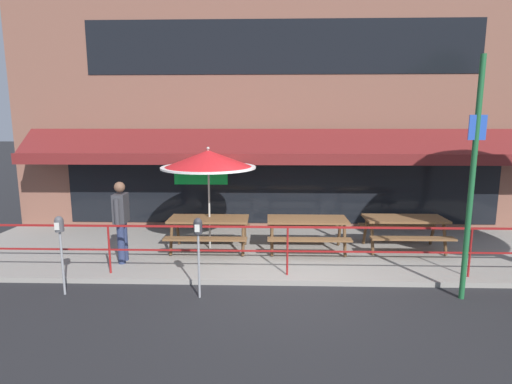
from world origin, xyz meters
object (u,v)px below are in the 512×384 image
at_px(picnic_table_centre, 307,225).
at_px(picnic_table_right, 404,224).
at_px(pedestrian_walking, 121,218).
at_px(parking_meter_near, 60,232).
at_px(street_sign_pole, 472,179).
at_px(picnic_table_left, 209,225).
at_px(parking_meter_far, 198,234).
at_px(patio_umbrella_left, 208,160).

distance_m(picnic_table_centre, picnic_table_right, 2.24).
height_order(pedestrian_walking, parking_meter_near, pedestrian_walking).
height_order(pedestrian_walking, street_sign_pole, street_sign_pole).
distance_m(picnic_table_left, street_sign_pole, 5.38).
bearing_deg(pedestrian_walking, parking_meter_far, -38.65).
height_order(picnic_table_right, street_sign_pole, street_sign_pole).
bearing_deg(parking_meter_near, picnic_table_left, 45.10).
xyz_separation_m(patio_umbrella_left, parking_meter_far, (0.16, -2.42, -1.03)).
relative_size(patio_umbrella_left, parking_meter_far, 1.67).
xyz_separation_m(parking_meter_near, street_sign_pole, (6.95, 0.03, 0.94)).
bearing_deg(street_sign_pole, parking_meter_far, -178.85).
relative_size(pedestrian_walking, parking_meter_far, 1.20).
xyz_separation_m(parking_meter_far, street_sign_pole, (4.54, 0.09, 0.94)).
xyz_separation_m(picnic_table_left, picnic_table_right, (4.48, 0.16, 0.00)).
xyz_separation_m(picnic_table_centre, street_sign_pole, (2.46, -2.24, 1.38)).
bearing_deg(picnic_table_right, street_sign_pole, -84.70).
bearing_deg(picnic_table_centre, picnic_table_right, 3.73).
bearing_deg(picnic_table_left, street_sign_pole, -25.35).
xyz_separation_m(parking_meter_near, parking_meter_far, (2.41, -0.06, 0.00)).
height_order(picnic_table_left, pedestrian_walking, pedestrian_walking).
distance_m(picnic_table_centre, patio_umbrella_left, 2.68).
relative_size(picnic_table_right, pedestrian_walking, 1.05).
xyz_separation_m(picnic_table_right, parking_meter_far, (-4.32, -2.48, 0.44)).
height_order(picnic_table_left, parking_meter_far, parking_meter_far).
xyz_separation_m(picnic_table_centre, picnic_table_right, (2.24, 0.15, 0.00)).
relative_size(picnic_table_centre, patio_umbrella_left, 0.76).
bearing_deg(picnic_table_centre, street_sign_pole, -42.33).
bearing_deg(picnic_table_centre, parking_meter_near, -153.15).
xyz_separation_m(picnic_table_left, street_sign_pole, (4.70, -2.23, 1.38)).
height_order(picnic_table_left, parking_meter_near, parking_meter_near).
bearing_deg(parking_meter_near, picnic_table_right, 19.77).
bearing_deg(street_sign_pole, parking_meter_near, -179.74).
bearing_deg(parking_meter_near, picnic_table_centre, 26.85).
xyz_separation_m(picnic_table_centre, patio_umbrella_left, (-2.24, 0.09, 1.47)).
bearing_deg(street_sign_pole, pedestrian_walking, 167.66).
height_order(picnic_table_left, street_sign_pole, street_sign_pole).
relative_size(picnic_table_centre, pedestrian_walking, 1.05).
distance_m(picnic_table_right, pedestrian_walking, 6.27).
bearing_deg(picnic_table_left, picnic_table_right, 2.06).
distance_m(picnic_table_centre, street_sign_pole, 3.60).
bearing_deg(patio_umbrella_left, parking_meter_far, -86.19).
bearing_deg(pedestrian_walking, parking_meter_near, -110.83).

